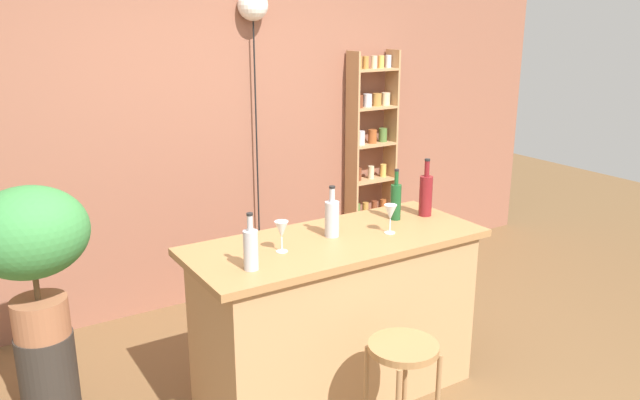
{
  "coord_description": "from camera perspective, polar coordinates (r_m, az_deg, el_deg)",
  "views": [
    {
      "loc": [
        -1.81,
        -2.42,
        2.12
      ],
      "look_at": [
        0.05,
        0.55,
        1.1
      ],
      "focal_mm": 35.84,
      "sensor_mm": 36.0,
      "label": 1
    }
  ],
  "objects": [
    {
      "name": "back_wall",
      "position": [
        4.79,
        -9.51,
        7.44
      ],
      "size": [
        6.4,
        0.1,
        2.8
      ],
      "primitive_type": "cube",
      "color": "#8C5642",
      "rests_on": "ground"
    },
    {
      "name": "kitchen_counter",
      "position": [
        3.66,
        1.43,
        -10.4
      ],
      "size": [
        1.65,
        0.68,
        0.95
      ],
      "color": "tan",
      "rests_on": "ground"
    },
    {
      "name": "bar_stool",
      "position": [
        3.17,
        7.36,
        -15.17
      ],
      "size": [
        0.34,
        0.34,
        0.63
      ],
      "color": "#997047",
      "rests_on": "ground"
    },
    {
      "name": "spice_shelf",
      "position": [
        5.38,
        4.61,
        3.81
      ],
      "size": [
        0.42,
        0.18,
        1.84
      ],
      "color": "tan",
      "rests_on": "ground"
    },
    {
      "name": "plant_stool",
      "position": [
        3.86,
        -23.07,
        -14.23
      ],
      "size": [
        0.3,
        0.3,
        0.49
      ],
      "primitive_type": "cylinder",
      "color": "#2D2823",
      "rests_on": "ground"
    },
    {
      "name": "potted_plant",
      "position": [
        3.55,
        -24.45,
        -3.39
      ],
      "size": [
        0.59,
        0.53,
        0.81
      ],
      "color": "#935B3D",
      "rests_on": "plant_stool"
    },
    {
      "name": "bottle_spirits_clear",
      "position": [
        3.88,
        9.43,
        0.51
      ],
      "size": [
        0.08,
        0.08,
        0.35
      ],
      "color": "maroon",
      "rests_on": "kitchen_counter"
    },
    {
      "name": "bottle_soda_blue",
      "position": [
        3.05,
        -6.2,
        -4.32
      ],
      "size": [
        0.07,
        0.07,
        0.28
      ],
      "color": "#B2B2B7",
      "rests_on": "kitchen_counter"
    },
    {
      "name": "bottle_wine_red",
      "position": [
        3.78,
        6.78,
        -0.05
      ],
      "size": [
        0.06,
        0.06,
        0.31
      ],
      "color": "#194C23",
      "rests_on": "kitchen_counter"
    },
    {
      "name": "bottle_sauce_amber",
      "position": [
        3.48,
        1.11,
        -1.57
      ],
      "size": [
        0.08,
        0.08,
        0.29
      ],
      "color": "#B2B2B7",
      "rests_on": "kitchen_counter"
    },
    {
      "name": "wine_glass_left",
      "position": [
        3.25,
        -3.45,
        -2.7
      ],
      "size": [
        0.07,
        0.07,
        0.16
      ],
      "color": "silver",
      "rests_on": "kitchen_counter"
    },
    {
      "name": "wine_glass_center",
      "position": [
        3.54,
        6.3,
        -1.16
      ],
      "size": [
        0.07,
        0.07,
        0.16
      ],
      "color": "silver",
      "rests_on": "kitchen_counter"
    },
    {
      "name": "pendant_globe_light",
      "position": [
        4.75,
        -6.01,
        16.53
      ],
      "size": [
        0.22,
        0.22,
        2.29
      ],
      "color": "black",
      "rests_on": "ground"
    }
  ]
}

